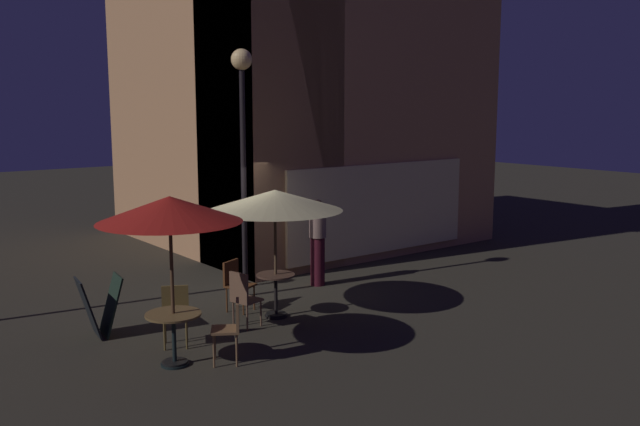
{
  "coord_description": "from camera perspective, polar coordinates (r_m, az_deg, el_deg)",
  "views": [
    {
      "loc": [
        -6.59,
        -10.71,
        3.65
      ],
      "look_at": [
        0.83,
        -1.19,
        1.76
      ],
      "focal_mm": 38.67,
      "sensor_mm": 36.0,
      "label": 1
    }
  ],
  "objects": [
    {
      "name": "cafe_table_0",
      "position": [
        12.03,
        -3.68,
        -6.14
      ],
      "size": [
        0.67,
        0.67,
        0.76
      ],
      "color": "black",
      "rests_on": "ground"
    },
    {
      "name": "cafe_chair_1",
      "position": [
        12.46,
        -6.98,
        -5.57
      ],
      "size": [
        0.58,
        0.58,
        0.9
      ],
      "rotation": [
        0.0,
        0.0,
        -1.13
      ],
      "color": "#592F16",
      "rests_on": "ground"
    },
    {
      "name": "street_lamp_near_corner",
      "position": [
        13.0,
        -6.43,
        8.26
      ],
      "size": [
        0.39,
        0.39,
        4.68
      ],
      "color": "black",
      "rests_on": "ground"
    },
    {
      "name": "cafe_table_1",
      "position": [
        10.04,
        -12.02,
        -9.14
      ],
      "size": [
        0.79,
        0.79,
        0.76
      ],
      "color": "black",
      "rests_on": "ground"
    },
    {
      "name": "patio_umbrella_0",
      "position": [
        11.73,
        -3.75,
        1.02
      ],
      "size": [
        2.32,
        2.32,
        2.23
      ],
      "color": "black",
      "rests_on": "ground"
    },
    {
      "name": "patio_umbrella_1",
      "position": [
        9.66,
        -12.34,
        0.22
      ],
      "size": [
        2.01,
        2.01,
        2.42
      ],
      "color": "black",
      "rests_on": "ground"
    },
    {
      "name": "ground_plane",
      "position": [
        13.1,
        -6.15,
        -7.33
      ],
      "size": [
        60.0,
        60.0,
        0.0
      ],
      "primitive_type": "plane",
      "color": "#322D23"
    },
    {
      "name": "patron_standing_0",
      "position": [
        14.01,
        -0.19,
        -2.43
      ],
      "size": [
        0.34,
        0.34,
        1.77
      ],
      "rotation": [
        0.0,
        0.0,
        0.76
      ],
      "color": "#45111D",
      "rests_on": "ground"
    },
    {
      "name": "menu_sandwich_board",
      "position": [
        11.57,
        -17.77,
        -7.37
      ],
      "size": [
        0.73,
        0.64,
        0.95
      ],
      "rotation": [
        0.0,
        0.0,
        -0.14
      ],
      "color": "black",
      "rests_on": "ground"
    },
    {
      "name": "cafe_building",
      "position": [
        17.47,
        -2.85,
        12.19
      ],
      "size": [
        7.75,
        7.68,
        9.32
      ],
      "color": "tan",
      "rests_on": "ground"
    },
    {
      "name": "cafe_chair_0",
      "position": [
        11.47,
        -6.41,
        -6.76
      ],
      "size": [
        0.48,
        0.48,
        0.95
      ],
      "rotation": [
        0.0,
        0.0,
        0.23
      ],
      "color": "brown",
      "rests_on": "ground"
    },
    {
      "name": "cafe_chair_3",
      "position": [
        10.88,
        -11.89,
        -7.79
      ],
      "size": [
        0.55,
        0.55,
        0.91
      ],
      "rotation": [
        0.0,
        0.0,
        -2.05
      ],
      "color": "brown",
      "rests_on": "ground"
    },
    {
      "name": "cafe_chair_2",
      "position": [
        9.99,
        -7.37,
        -9.16
      ],
      "size": [
        0.55,
        0.55,
        0.92
      ],
      "rotation": [
        0.0,
        0.0,
        2.59
      ],
      "color": "brown",
      "rests_on": "ground"
    }
  ]
}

